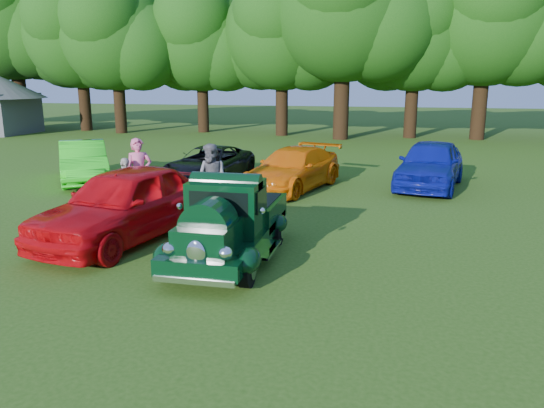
% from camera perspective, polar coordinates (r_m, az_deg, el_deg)
% --- Properties ---
extents(ground, '(120.00, 120.00, 0.00)m').
position_cam_1_polar(ground, '(10.45, -6.21, -6.75)').
color(ground, '#2A5112').
rests_on(ground, ground).
extents(hero_pickup, '(1.96, 4.21, 1.64)m').
position_cam_1_polar(hero_pickup, '(10.70, -4.54, -2.21)').
color(hero_pickup, black).
rests_on(hero_pickup, ground).
extents(red_convertible, '(2.93, 5.19, 1.67)m').
position_cam_1_polar(red_convertible, '(12.37, -15.54, 0.05)').
color(red_convertible, red).
rests_on(red_convertible, ground).
extents(back_car_lime, '(3.65, 4.44, 1.43)m').
position_cam_1_polar(back_car_lime, '(19.80, -19.64, 4.30)').
color(back_car_lime, '#25D51C').
rests_on(back_car_lime, ground).
extents(back_car_black, '(2.48, 4.61, 1.23)m').
position_cam_1_polar(back_car_black, '(18.84, -6.77, 4.26)').
color(back_car_black, black).
rests_on(back_car_black, ground).
extents(back_car_orange, '(3.13, 4.98, 1.34)m').
position_cam_1_polar(back_car_orange, '(17.41, 2.25, 3.78)').
color(back_car_orange, orange).
rests_on(back_car_orange, ground).
extents(back_car_blue, '(2.76, 4.92, 1.58)m').
position_cam_1_polar(back_car_blue, '(18.45, 16.66, 4.14)').
color(back_car_blue, '#0D1798').
rests_on(back_car_blue, ground).
extents(spectator_pink, '(0.86, 0.79, 1.97)m').
position_cam_1_polar(spectator_pink, '(15.26, -14.09, 3.20)').
color(spectator_pink, '#E45E8D').
rests_on(spectator_pink, ground).
extents(spectator_grey, '(1.06, 0.93, 1.86)m').
position_cam_1_polar(spectator_grey, '(14.54, -6.44, 2.81)').
color(spectator_grey, slate).
rests_on(spectator_grey, ground).
extents(spectator_white, '(0.43, 0.90, 1.49)m').
position_cam_1_polar(spectator_white, '(14.97, -15.46, 1.99)').
color(spectator_white, beige).
rests_on(spectator_white, ground).
extents(tree_line, '(63.90, 10.80, 12.12)m').
position_cam_1_polar(tree_line, '(33.53, 9.13, 18.71)').
color(tree_line, '#301F10').
rests_on(tree_line, ground).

